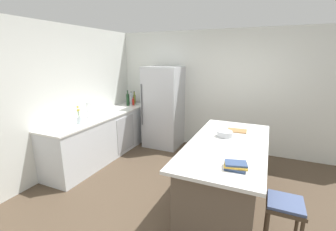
% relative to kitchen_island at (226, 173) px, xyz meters
% --- Properties ---
extents(ground_plane, '(7.20, 7.20, 0.00)m').
position_rel_kitchen_island_xyz_m(ground_plane, '(-0.52, -0.20, -0.46)').
color(ground_plane, '#4C3D2D').
extents(wall_rear, '(6.00, 0.10, 2.60)m').
position_rel_kitchen_island_xyz_m(wall_rear, '(-0.52, 2.05, 0.84)').
color(wall_rear, silver).
rests_on(wall_rear, ground_plane).
extents(wall_left, '(0.10, 6.00, 2.60)m').
position_rel_kitchen_island_xyz_m(wall_left, '(-2.97, -0.20, 0.84)').
color(wall_left, silver).
rests_on(wall_left, ground_plane).
extents(counter_run_left, '(0.66, 2.69, 0.91)m').
position_rel_kitchen_island_xyz_m(counter_run_left, '(-2.60, 0.57, -0.00)').
color(counter_run_left, silver).
rests_on(counter_run_left, ground_plane).
extents(kitchen_island, '(1.01, 2.17, 0.90)m').
position_rel_kitchen_island_xyz_m(kitchen_island, '(0.00, 0.00, 0.00)').
color(kitchen_island, brown).
rests_on(kitchen_island, ground_plane).
extents(refrigerator, '(0.80, 0.72, 1.83)m').
position_rel_kitchen_island_xyz_m(refrigerator, '(-1.74, 1.66, 0.46)').
color(refrigerator, '#B7BABF').
rests_on(refrigerator, ground_plane).
extents(bar_stool, '(0.36, 0.36, 0.63)m').
position_rel_kitchen_island_xyz_m(bar_stool, '(0.71, -0.67, 0.06)').
color(bar_stool, '#473828').
rests_on(bar_stool, ground_plane).
extents(sink_faucet, '(0.15, 0.05, 0.30)m').
position_rel_kitchen_island_xyz_m(sink_faucet, '(-2.65, 0.24, 0.60)').
color(sink_faucet, silver).
rests_on(sink_faucet, counter_run_left).
extents(flower_vase, '(0.09, 0.09, 0.32)m').
position_rel_kitchen_island_xyz_m(flower_vase, '(-2.54, -0.11, 0.54)').
color(flower_vase, silver).
rests_on(flower_vase, counter_run_left).
extents(olive_oil_bottle, '(0.06, 0.06, 0.30)m').
position_rel_kitchen_island_xyz_m(olive_oil_bottle, '(-2.61, 1.81, 0.57)').
color(olive_oil_bottle, olive).
rests_on(olive_oil_bottle, counter_run_left).
extents(soda_bottle, '(0.08, 0.08, 0.31)m').
position_rel_kitchen_island_xyz_m(soda_bottle, '(-2.63, 1.70, 0.57)').
color(soda_bottle, silver).
rests_on(soda_bottle, counter_run_left).
extents(hot_sauce_bottle, '(0.05, 0.05, 0.21)m').
position_rel_kitchen_island_xyz_m(hot_sauce_bottle, '(-2.52, 1.62, 0.53)').
color(hot_sauce_bottle, red).
rests_on(hot_sauce_bottle, counter_run_left).
extents(wine_bottle, '(0.07, 0.07, 0.37)m').
position_rel_kitchen_island_xyz_m(wine_bottle, '(-2.61, 1.52, 0.59)').
color(wine_bottle, '#19381E').
rests_on(wine_bottle, counter_run_left).
extents(cookbook_stack, '(0.26, 0.21, 0.07)m').
position_rel_kitchen_island_xyz_m(cookbook_stack, '(0.20, -0.72, 0.48)').
color(cookbook_stack, '#334770').
rests_on(cookbook_stack, kitchen_island).
extents(mixing_bowl, '(0.23, 0.23, 0.08)m').
position_rel_kitchen_island_xyz_m(mixing_bowl, '(-0.09, 0.25, 0.49)').
color(mixing_bowl, '#B2B5BA').
rests_on(mixing_bowl, kitchen_island).
extents(cutting_board, '(0.30, 0.21, 0.02)m').
position_rel_kitchen_island_xyz_m(cutting_board, '(0.04, 0.58, 0.46)').
color(cutting_board, '#9E7042').
rests_on(cutting_board, kitchen_island).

